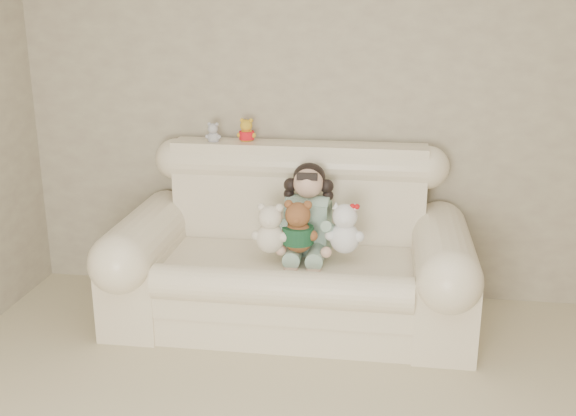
{
  "coord_description": "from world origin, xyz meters",
  "views": [
    {
      "loc": [
        0.06,
        -1.75,
        1.88
      ],
      "look_at": [
        -0.46,
        1.9,
        0.75
      ],
      "focal_mm": 42.87,
      "sensor_mm": 36.0,
      "label": 1
    }
  ],
  "objects_px": {
    "white_cat": "(345,223)",
    "cream_teddy": "(270,224)",
    "sofa": "(290,241)",
    "seated_child": "(308,209)",
    "brown_teddy": "(298,222)"
  },
  "relations": [
    {
      "from": "white_cat",
      "to": "cream_teddy",
      "type": "relative_size",
      "value": 1.03
    },
    {
      "from": "white_cat",
      "to": "seated_child",
      "type": "bearing_deg",
      "value": 154.08
    },
    {
      "from": "brown_teddy",
      "to": "white_cat",
      "type": "height_order",
      "value": "brown_teddy"
    },
    {
      "from": "seated_child",
      "to": "white_cat",
      "type": "bearing_deg",
      "value": -29.41
    },
    {
      "from": "seated_child",
      "to": "cream_teddy",
      "type": "relative_size",
      "value": 1.63
    },
    {
      "from": "seated_child",
      "to": "brown_teddy",
      "type": "height_order",
      "value": "seated_child"
    },
    {
      "from": "seated_child",
      "to": "brown_teddy",
      "type": "distance_m",
      "value": 0.2
    },
    {
      "from": "sofa",
      "to": "cream_teddy",
      "type": "height_order",
      "value": "sofa"
    },
    {
      "from": "cream_teddy",
      "to": "seated_child",
      "type": "bearing_deg",
      "value": 29.68
    },
    {
      "from": "seated_child",
      "to": "cream_teddy",
      "type": "distance_m",
      "value": 0.3
    },
    {
      "from": "sofa",
      "to": "cream_teddy",
      "type": "bearing_deg",
      "value": -121.81
    },
    {
      "from": "seated_child",
      "to": "brown_teddy",
      "type": "xyz_separation_m",
      "value": [
        -0.03,
        -0.2,
        -0.02
      ]
    },
    {
      "from": "sofa",
      "to": "white_cat",
      "type": "xyz_separation_m",
      "value": [
        0.32,
        -0.09,
        0.16
      ]
    },
    {
      "from": "cream_teddy",
      "to": "brown_teddy",
      "type": "bearing_deg",
      "value": -10.35
    },
    {
      "from": "sofa",
      "to": "cream_teddy",
      "type": "xyz_separation_m",
      "value": [
        -0.09,
        -0.15,
        0.15
      ]
    }
  ]
}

